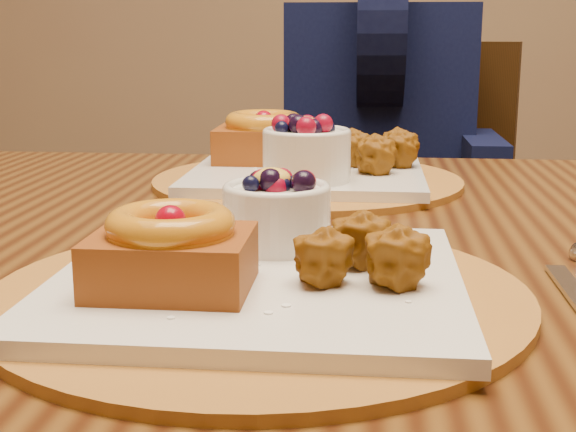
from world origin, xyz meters
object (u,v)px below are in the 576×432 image
object	(u,v)px
dining_table	(290,302)
place_setting_far	(304,162)
diner	(379,91)
chair_far	(403,224)
place_setting_near	(256,267)

from	to	relation	value
dining_table	place_setting_far	size ratio (longest dim) A/B	4.21
diner	chair_far	bearing A→B (deg)	43.79
place_setting_far	diner	size ratio (longest dim) A/B	0.49
place_setting_far	chair_far	distance (m)	0.90
dining_table	diner	xyz separation A→B (m)	(0.09, 0.94, 0.14)
chair_far	diner	distance (m)	0.34
dining_table	place_setting_near	xyz separation A→B (m)	(-0.00, -0.22, 0.10)
dining_table	chair_far	size ratio (longest dim) A/B	1.74
diner	place_setting_far	bearing A→B (deg)	-114.87
dining_table	chair_far	bearing A→B (deg)	81.43
dining_table	chair_far	world-z (taller)	chair_far
place_setting_near	place_setting_far	world-z (taller)	place_setting_far
place_setting_near	diner	size ratio (longest dim) A/B	0.49
place_setting_far	diner	bearing A→B (deg)	82.26
place_setting_far	chair_far	size ratio (longest dim) A/B	0.41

